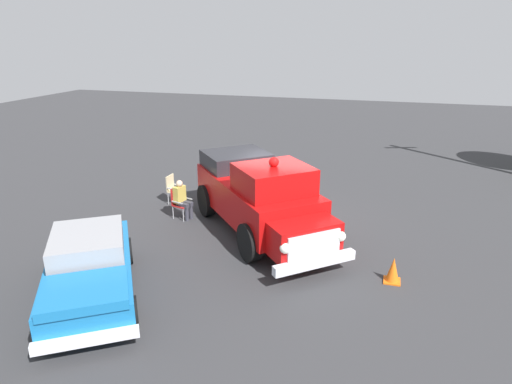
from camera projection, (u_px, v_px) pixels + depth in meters
ground_plane at (279, 225)px, 14.19m from camera, size 60.00×60.00×0.00m
vintage_fire_truck at (259, 195)px, 13.28m from camera, size 5.56×5.90×2.59m
classic_hot_rod at (89, 268)px, 10.03m from camera, size 3.94×4.66×1.46m
lawn_chair_near_truck at (179, 200)px, 14.60m from camera, size 0.61×0.62×1.02m
lawn_chair_spare at (173, 187)px, 15.87m from camera, size 0.53×0.54×1.02m
spectator_seated at (182, 198)px, 14.49m from camera, size 0.62×0.51×1.29m
traffic_cone at (393, 270)px, 10.83m from camera, size 0.40×0.40×0.64m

